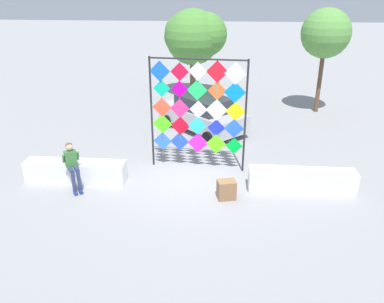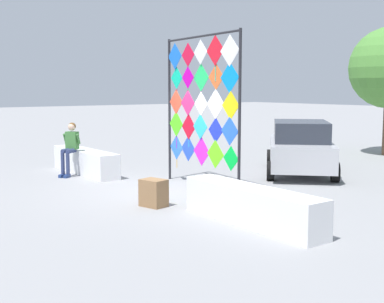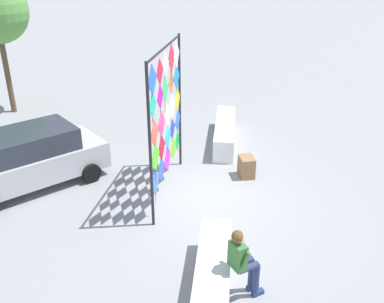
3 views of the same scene
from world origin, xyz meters
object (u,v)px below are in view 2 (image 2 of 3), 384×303
Objects in this scene: kite_display_rack at (201,101)px; seated_vendor at (70,144)px; parked_car at (300,147)px; cardboard_box_large at (154,193)px.

kite_display_rack reaches higher than seated_vendor.
parked_car is 6.07m from cardboard_box_large.
kite_display_rack is 4.49m from seated_vendor.
cardboard_box_large is (1.03, -2.11, -1.97)m from kite_display_rack.
kite_display_rack is 0.94× the size of parked_car.
cardboard_box_large is at bearing -63.89° from kite_display_rack.
parked_car is at bearing 91.13° from kite_display_rack.
seated_vendor is at bearing 178.07° from cardboard_box_large.
seated_vendor is at bearing -122.97° from parked_car.
parked_car is at bearing 100.55° from cardboard_box_large.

